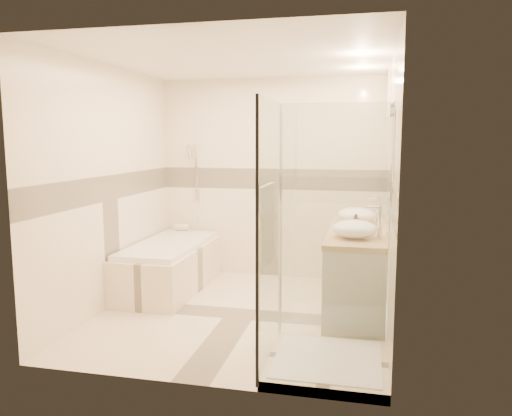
% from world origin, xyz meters
% --- Properties ---
extents(room, '(2.82, 3.02, 2.52)m').
position_xyz_m(room, '(0.06, 0.01, 1.26)').
color(room, beige).
rests_on(room, ground).
extents(bathtub, '(0.75, 1.70, 0.56)m').
position_xyz_m(bathtub, '(-1.02, 0.65, 0.31)').
color(bathtub, beige).
rests_on(bathtub, ground).
extents(vanity, '(0.58, 1.62, 0.85)m').
position_xyz_m(vanity, '(1.12, 0.30, 0.43)').
color(vanity, white).
rests_on(vanity, ground).
extents(shower_enclosure, '(0.96, 0.93, 2.04)m').
position_xyz_m(shower_enclosure, '(0.83, -0.97, 0.51)').
color(shower_enclosure, beige).
rests_on(shower_enclosure, ground).
extents(vessel_sink_near, '(0.42, 0.42, 0.17)m').
position_xyz_m(vessel_sink_near, '(1.10, 0.78, 0.93)').
color(vessel_sink_near, white).
rests_on(vessel_sink_near, vanity).
extents(vessel_sink_far, '(0.42, 0.42, 0.17)m').
position_xyz_m(vessel_sink_far, '(1.10, -0.09, 0.93)').
color(vessel_sink_far, white).
rests_on(vessel_sink_far, vanity).
extents(faucet_near, '(0.12, 0.03, 0.28)m').
position_xyz_m(faucet_near, '(1.32, 0.78, 1.01)').
color(faucet_near, silver).
rests_on(faucet_near, vanity).
extents(faucet_far, '(0.13, 0.03, 0.31)m').
position_xyz_m(faucet_far, '(1.32, -0.09, 1.03)').
color(faucet_far, silver).
rests_on(faucet_far, vanity).
extents(amenity_bottle_a, '(0.10, 0.10, 0.17)m').
position_xyz_m(amenity_bottle_a, '(1.10, 0.16, 0.94)').
color(amenity_bottle_a, black).
rests_on(amenity_bottle_a, vanity).
extents(amenity_bottle_b, '(0.12, 0.12, 0.14)m').
position_xyz_m(amenity_bottle_b, '(1.10, 0.46, 0.92)').
color(amenity_bottle_b, black).
rests_on(amenity_bottle_b, vanity).
extents(folded_towels, '(0.19, 0.29, 0.09)m').
position_xyz_m(folded_towels, '(1.10, 0.97, 0.89)').
color(folded_towels, white).
rests_on(folded_towels, vanity).
extents(rolled_towel, '(0.19, 0.09, 0.09)m').
position_xyz_m(rolled_towel, '(-1.16, 1.40, 0.60)').
color(rolled_towel, white).
rests_on(rolled_towel, bathtub).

